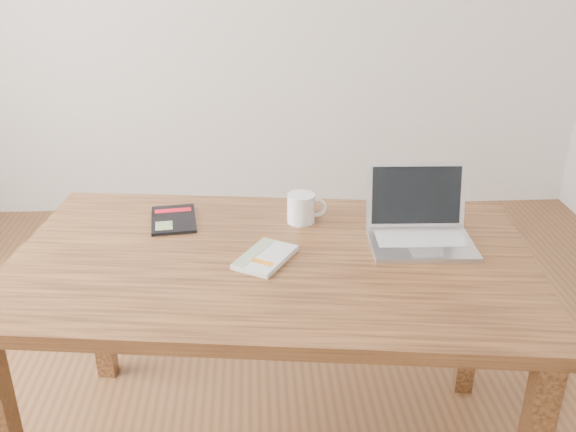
{
  "coord_description": "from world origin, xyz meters",
  "views": [
    {
      "loc": [
        0.03,
        -1.7,
        1.64
      ],
      "look_at": [
        0.13,
        0.0,
        0.85
      ],
      "focal_mm": 40.0,
      "sensor_mm": 36.0,
      "label": 1
    }
  ],
  "objects": [
    {
      "name": "coffee_mug",
      "position": [
        0.19,
        0.18,
        0.8
      ],
      "size": [
        0.13,
        0.09,
        0.1
      ],
      "rotation": [
        0.0,
        0.0,
        0.04
      ],
      "color": "white",
      "rests_on": "desk"
    },
    {
      "name": "laptop",
      "position": [
        0.53,
        0.03,
        0.8
      ],
      "size": [
        0.32,
        0.27,
        0.21
      ],
      "rotation": [
        0.0,
        0.0,
        -0.03
      ],
      "color": "silver",
      "rests_on": "desk"
    },
    {
      "name": "white_guidebook",
      "position": [
        0.06,
        -0.08,
        0.76
      ],
      "size": [
        0.2,
        0.23,
        0.02
      ],
      "rotation": [
        0.0,
        0.0,
        -0.53
      ],
      "color": "beige",
      "rests_on": "desk"
    },
    {
      "name": "desk",
      "position": [
        0.08,
        -0.06,
        0.66
      ],
      "size": [
        1.61,
        1.05,
        0.75
      ],
      "rotation": [
        0.0,
        0.0,
        -0.12
      ],
      "color": "#513018",
      "rests_on": "ground"
    },
    {
      "name": "black_guidebook",
      "position": [
        -0.23,
        0.2,
        0.76
      ],
      "size": [
        0.17,
        0.23,
        0.01
      ],
      "rotation": [
        0.0,
        0.0,
        0.12
      ],
      "color": "black",
      "rests_on": "desk"
    },
    {
      "name": "room",
      "position": [
        -0.07,
        0.0,
        1.36
      ],
      "size": [
        4.04,
        4.04,
        2.7
      ],
      "color": "#55351D",
      "rests_on": "ground"
    }
  ]
}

